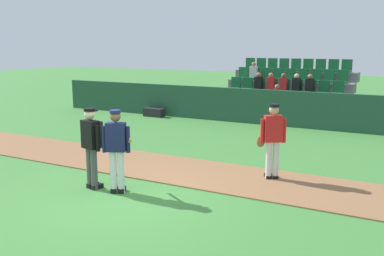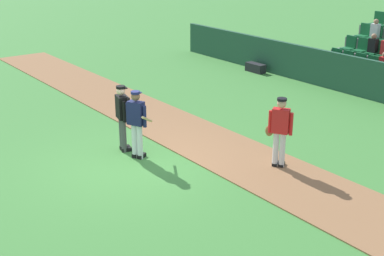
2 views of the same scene
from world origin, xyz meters
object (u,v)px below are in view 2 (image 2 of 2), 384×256
object	(u,v)px
batter_navy_jersey	(137,122)
umpire_home_plate	(123,114)
equipment_bag	(255,68)
runner_red_jersey	(280,130)

from	to	relation	value
batter_navy_jersey	umpire_home_plate	xyz separation A→B (m)	(-0.64, -0.03, 0.03)
batter_navy_jersey	equipment_bag	size ratio (longest dim) A/B	1.96
batter_navy_jersey	umpire_home_plate	world-z (taller)	same
batter_navy_jersey	runner_red_jersey	bearing A→B (deg)	43.48
equipment_bag	umpire_home_plate	bearing A→B (deg)	-64.53
batter_navy_jersey	equipment_bag	bearing A→B (deg)	118.90
batter_navy_jersey	umpire_home_plate	size ratio (longest dim) A/B	1.00
equipment_bag	runner_red_jersey	bearing A→B (deg)	-40.49
batter_navy_jersey	equipment_bag	distance (m)	9.93
runner_red_jersey	umpire_home_plate	bearing A→B (deg)	-142.55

